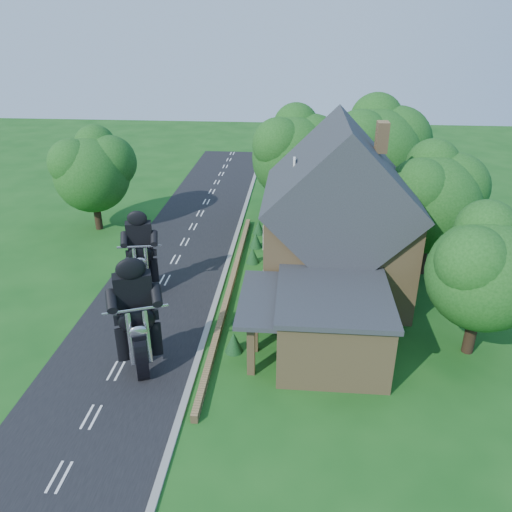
# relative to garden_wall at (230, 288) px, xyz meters

# --- Properties ---
(ground) EXTENTS (120.00, 120.00, 0.00)m
(ground) POSITION_rel_garden_wall_xyz_m (-4.30, -5.00, -0.20)
(ground) COLOR #154C15
(ground) RESTS_ON ground
(road) EXTENTS (7.00, 80.00, 0.02)m
(road) POSITION_rel_garden_wall_xyz_m (-4.30, -5.00, -0.19)
(road) COLOR black
(road) RESTS_ON ground
(kerb) EXTENTS (0.30, 80.00, 0.12)m
(kerb) POSITION_rel_garden_wall_xyz_m (-0.65, -5.00, -0.14)
(kerb) COLOR gray
(kerb) RESTS_ON ground
(garden_wall) EXTENTS (0.30, 22.00, 0.40)m
(garden_wall) POSITION_rel_garden_wall_xyz_m (0.00, 0.00, 0.00)
(garden_wall) COLOR #96794C
(garden_wall) RESTS_ON ground
(house) EXTENTS (9.54, 8.64, 10.24)m
(house) POSITION_rel_garden_wall_xyz_m (6.19, 1.00, 4.14)
(house) COLOR #96794C
(house) RESTS_ON ground
(annex) EXTENTS (7.05, 5.94, 3.44)m
(annex) POSITION_rel_garden_wall_xyz_m (5.57, -5.80, 1.57)
(annex) COLOR #96794C
(annex) RESTS_ON ground
(tree_annex_side) EXTENTS (5.64, 5.20, 7.48)m
(tree_annex_side) POSITION_rel_garden_wall_xyz_m (12.83, -4.90, 4.49)
(tree_annex_side) COLOR black
(tree_annex_side) RESTS_ON ground
(tree_house_right) EXTENTS (6.51, 6.00, 8.40)m
(tree_house_right) POSITION_rel_garden_wall_xyz_m (12.35, 3.62, 4.99)
(tree_house_right) COLOR black
(tree_house_right) RESTS_ON ground
(tree_behind_house) EXTENTS (7.81, 7.20, 10.08)m
(tree_behind_house) POSITION_rel_garden_wall_xyz_m (9.88, 11.14, 6.03)
(tree_behind_house) COLOR black
(tree_behind_house) RESTS_ON ground
(tree_behind_left) EXTENTS (6.94, 6.40, 9.16)m
(tree_behind_left) POSITION_rel_garden_wall_xyz_m (3.86, 12.13, 5.53)
(tree_behind_left) COLOR black
(tree_behind_left) RESTS_ON ground
(tree_far_road) EXTENTS (6.08, 5.60, 7.84)m
(tree_far_road) POSITION_rel_garden_wall_xyz_m (-11.16, 9.11, 4.64)
(tree_far_road) COLOR black
(tree_far_road) RESTS_ON ground
(shrub_a) EXTENTS (0.90, 0.90, 1.10)m
(shrub_a) POSITION_rel_garden_wall_xyz_m (1.00, -6.00, 0.35)
(shrub_a) COLOR #123819
(shrub_a) RESTS_ON ground
(shrub_b) EXTENTS (0.90, 0.90, 1.10)m
(shrub_b) POSITION_rel_garden_wall_xyz_m (1.00, -3.50, 0.35)
(shrub_b) COLOR #123819
(shrub_b) RESTS_ON ground
(shrub_c) EXTENTS (0.90, 0.90, 1.10)m
(shrub_c) POSITION_rel_garden_wall_xyz_m (1.00, -1.00, 0.35)
(shrub_c) COLOR #123819
(shrub_c) RESTS_ON ground
(shrub_d) EXTENTS (0.90, 0.90, 1.10)m
(shrub_d) POSITION_rel_garden_wall_xyz_m (1.00, 4.00, 0.35)
(shrub_d) COLOR #123819
(shrub_d) RESTS_ON ground
(shrub_e) EXTENTS (0.90, 0.90, 1.10)m
(shrub_e) POSITION_rel_garden_wall_xyz_m (1.00, 6.50, 0.35)
(shrub_e) COLOR #123819
(shrub_e) RESTS_ON ground
(shrub_f) EXTENTS (0.90, 0.90, 1.10)m
(shrub_f) POSITION_rel_garden_wall_xyz_m (1.00, 9.00, 0.35)
(shrub_f) COLOR #123819
(shrub_f) RESTS_ON ground
(motorcycle_lead) EXTENTS (1.13, 1.93, 1.76)m
(motorcycle_lead) POSITION_rel_garden_wall_xyz_m (-3.11, -7.74, 0.68)
(motorcycle_lead) COLOR black
(motorcycle_lead) RESTS_ON ground
(motorcycle_follow) EXTENTS (0.73, 1.73, 1.56)m
(motorcycle_follow) POSITION_rel_garden_wall_xyz_m (-5.10, -0.47, 0.58)
(motorcycle_follow) COLOR black
(motorcycle_follow) RESTS_ON ground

